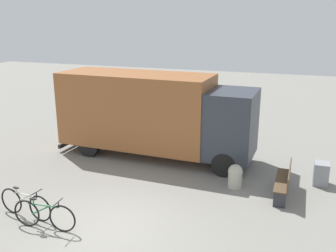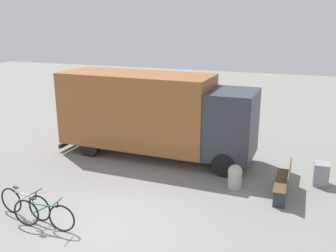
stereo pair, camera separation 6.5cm
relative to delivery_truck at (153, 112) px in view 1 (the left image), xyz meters
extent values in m
plane|color=gray|center=(0.91, -5.27, -1.74)|extent=(60.00, 60.00, 0.00)
cube|color=#99592D|center=(-0.69, 0.02, 0.06)|extent=(5.87, 2.38, 2.77)
cube|color=#333842|center=(3.02, -0.09, -0.14)|extent=(1.68, 2.16, 2.36)
cube|color=black|center=(-3.64, 0.11, -1.51)|extent=(0.16, 2.10, 0.16)
cylinder|color=black|center=(3.05, 0.85, -1.32)|extent=(0.84, 0.30, 0.83)
cylinder|color=black|center=(2.99, -1.03, -1.32)|extent=(0.84, 0.30, 0.83)
cylinder|color=black|center=(-2.26, 1.01, -1.32)|extent=(0.84, 0.30, 0.83)
cylinder|color=black|center=(-2.31, -0.87, -1.32)|extent=(0.84, 0.30, 0.83)
cube|color=brown|center=(4.93, -1.80, -1.27)|extent=(0.42, 1.87, 0.04)
cube|color=brown|center=(5.11, -1.80, -1.07)|extent=(0.06, 1.86, 0.45)
cube|color=#2D2D33|center=(4.92, -2.68, -1.51)|extent=(0.34, 0.05, 0.44)
cube|color=#2D2D33|center=(4.94, -0.92, -1.51)|extent=(0.34, 0.05, 0.44)
torus|color=black|center=(-1.98, -5.48, -1.37)|extent=(0.74, 0.11, 0.74)
torus|color=black|center=(-0.96, -5.57, -1.37)|extent=(0.74, 0.11, 0.74)
cylinder|color=silver|center=(-1.47, -5.52, -1.07)|extent=(0.86, 0.11, 0.04)
cylinder|color=silver|center=(-1.55, -5.52, -1.21)|extent=(0.58, 0.09, 0.34)
cylinder|color=silver|center=(-1.75, -5.50, -1.01)|extent=(0.03, 0.03, 0.12)
ellipsoid|color=black|center=(-1.75, -5.50, -0.93)|extent=(0.23, 0.11, 0.05)
cylinder|color=black|center=(-1.04, -5.56, -1.00)|extent=(0.03, 0.03, 0.16)
cylinder|color=black|center=(-1.04, -5.56, -0.92)|extent=(0.06, 0.44, 0.02)
torus|color=black|center=(-1.12, -5.89, -1.37)|extent=(0.74, 0.10, 0.74)
torus|color=black|center=(-0.10, -5.81, -1.37)|extent=(0.74, 0.10, 0.74)
cylinder|color=#26723F|center=(-0.61, -5.85, -1.07)|extent=(0.86, 0.10, 0.04)
cylinder|color=#26723F|center=(-0.69, -5.86, -1.21)|extent=(0.58, 0.08, 0.34)
cylinder|color=#26723F|center=(-0.89, -5.87, -1.01)|extent=(0.03, 0.03, 0.12)
ellipsoid|color=black|center=(-0.89, -5.87, -0.93)|extent=(0.23, 0.11, 0.05)
cylinder|color=black|center=(-0.18, -5.82, -1.00)|extent=(0.03, 0.03, 0.16)
cylinder|color=black|center=(-0.18, -5.82, -0.92)|extent=(0.06, 0.44, 0.02)
cylinder|color=#B2AD9E|center=(3.51, -1.80, -1.46)|extent=(0.44, 0.44, 0.54)
sphere|color=#B2AD9E|center=(3.51, -1.80, -1.19)|extent=(0.46, 0.46, 0.46)
cube|color=gray|center=(6.07, -0.63, -1.37)|extent=(0.46, 0.53, 0.74)
camera|label=1|loc=(5.17, -12.75, 3.44)|focal=40.00mm
camera|label=2|loc=(5.23, -12.72, 3.44)|focal=40.00mm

